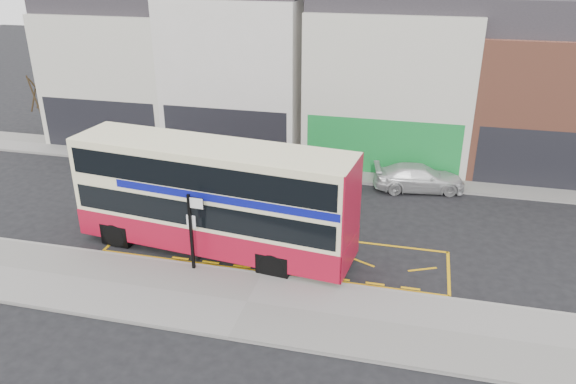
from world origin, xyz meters
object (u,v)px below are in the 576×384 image
(car_silver, at_px, (116,160))
(car_white, at_px, (419,178))
(bus_stop_post, at_px, (192,225))
(car_grey, at_px, (309,176))
(street_tree_right, at_px, (444,117))
(double_decker_bus, at_px, (214,197))
(street_tree_left, at_px, (42,84))

(car_silver, height_order, car_white, car_white)
(car_silver, bearing_deg, bus_stop_post, -126.25)
(bus_stop_post, bearing_deg, car_grey, 76.98)
(car_grey, height_order, street_tree_right, street_tree_right)
(bus_stop_post, relative_size, car_white, 0.68)
(double_decker_bus, height_order, car_white, double_decker_bus)
(car_white, distance_m, street_tree_left, 23.94)
(double_decker_bus, xyz_separation_m, street_tree_right, (8.97, 10.77, 0.88))
(bus_stop_post, distance_m, street_tree_right, 15.62)
(car_white, relative_size, street_tree_left, 0.86)
(car_grey, height_order, car_white, car_grey)
(car_white, xyz_separation_m, street_tree_right, (0.96, 2.40, 2.63))
(bus_stop_post, distance_m, car_silver, 12.35)
(car_silver, relative_size, car_grey, 0.86)
(car_silver, bearing_deg, double_decker_bus, -119.12)
(car_silver, distance_m, street_tree_left, 8.57)
(double_decker_bus, xyz_separation_m, car_white, (8.01, 8.37, -1.75))
(double_decker_bus, height_order, street_tree_left, street_tree_left)
(bus_stop_post, xyz_separation_m, car_silver, (-8.40, 8.95, -1.39))
(car_silver, height_order, street_tree_left, street_tree_left)
(bus_stop_post, height_order, street_tree_left, street_tree_left)
(double_decker_bus, xyz_separation_m, bus_stop_post, (-0.20, -1.81, -0.40))
(bus_stop_post, relative_size, car_silver, 0.84)
(car_grey, bearing_deg, car_silver, 72.94)
(bus_stop_post, distance_m, street_tree_left, 20.15)
(car_silver, distance_m, car_white, 16.66)
(car_white, bearing_deg, bus_stop_post, 130.79)
(double_decker_bus, distance_m, bus_stop_post, 1.87)
(double_decker_bus, relative_size, street_tree_right, 2.43)
(street_tree_left, xyz_separation_m, street_tree_right, (24.55, -0.34, -0.34))
(car_white, bearing_deg, car_grey, 92.03)
(car_silver, relative_size, street_tree_right, 0.78)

